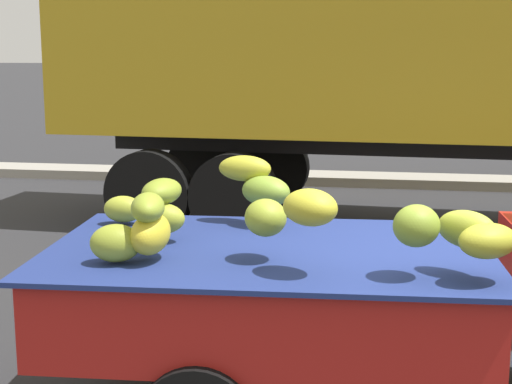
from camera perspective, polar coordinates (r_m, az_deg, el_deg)
curb_strip at (r=13.40m, az=11.86°, el=0.80°), size 80.00×0.80×0.16m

